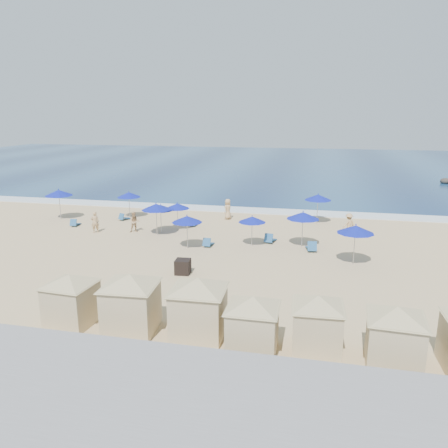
{
  "coord_description": "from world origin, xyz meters",
  "views": [
    {
      "loc": [
        7.26,
        -25.32,
        9.13
      ],
      "look_at": [
        1.0,
        3.0,
        1.77
      ],
      "focal_mm": 35.0,
      "sensor_mm": 36.0,
      "label": 1
    }
  ],
  "objects": [
    {
      "name": "ground",
      "position": [
        0.0,
        0.0,
        0.0
      ],
      "size": [
        160.0,
        160.0,
        0.0
      ],
      "primitive_type": "plane",
      "color": "#CEB282",
      "rests_on": "ground"
    },
    {
      "name": "ocean",
      "position": [
        0.0,
        55.0,
        0.03
      ],
      "size": [
        160.0,
        80.0,
        0.06
      ],
      "primitive_type": "cube",
      "color": "navy",
      "rests_on": "ground"
    },
    {
      "name": "surf_line",
      "position": [
        0.0,
        15.5,
        0.04
      ],
      "size": [
        160.0,
        2.5,
        0.08
      ],
      "primitive_type": "cube",
      "color": "white",
      "rests_on": "ground"
    },
    {
      "name": "seawall",
      "position": [
        0.0,
        -13.5,
        0.65
      ],
      "size": [
        160.0,
        6.1,
        1.22
      ],
      "color": "gray",
      "rests_on": "ground"
    },
    {
      "name": "trash_bin",
      "position": [
        -0.31,
        -2.27,
        0.43
      ],
      "size": [
        0.92,
        0.92,
        0.85
      ],
      "primitive_type": "cube",
      "rotation": [
        0.0,
        0.0,
        0.09
      ],
      "color": "black",
      "rests_on": "ground"
    },
    {
      "name": "cabana_0",
      "position": [
        -3.19,
        -9.35,
        1.47
      ],
      "size": [
        4.09,
        4.09,
        2.57
      ],
      "color": "#CBB58A",
      "rests_on": "ground"
    },
    {
      "name": "cabana_1",
      "position": [
        -0.34,
        -9.36,
        1.64
      ],
      "size": [
        4.54,
        4.54,
        2.86
      ],
      "color": "#CBB58A",
      "rests_on": "ground"
    },
    {
      "name": "cabana_2",
      "position": [
        2.62,
        -9.22,
        1.64
      ],
      "size": [
        4.58,
        4.58,
        2.87
      ],
      "color": "#CBB58A",
      "rests_on": "ground"
    },
    {
      "name": "cabana_3",
      "position": [
        5.01,
        -9.96,
        1.47
      ],
      "size": [
        4.1,
        4.1,
        2.57
      ],
      "color": "#CBB58A",
      "rests_on": "ground"
    },
    {
      "name": "cabana_4",
      "position": [
        7.45,
        -9.26,
        1.46
      ],
      "size": [
        4.06,
        4.06,
        2.55
      ],
      "color": "#CBB58A",
      "rests_on": "ground"
    },
    {
      "name": "cabana_5",
      "position": [
        10.25,
        -9.82,
        1.51
      ],
      "size": [
        4.19,
        4.19,
        2.63
      ],
      "color": "#CBB58A",
      "rests_on": "ground"
    },
    {
      "name": "umbrella_0",
      "position": [
        -15.13,
        8.49,
        2.36
      ],
      "size": [
        2.4,
        2.4,
        2.73
      ],
      "color": "#A5A8AD",
      "rests_on": "ground"
    },
    {
      "name": "umbrella_1",
      "position": [
        -9.35,
        10.36,
        2.09
      ],
      "size": [
        2.12,
        2.12,
        2.41
      ],
      "color": "#A5A8AD",
      "rests_on": "ground"
    },
    {
      "name": "umbrella_2",
      "position": [
        -4.82,
        5.31,
        2.23
      ],
      "size": [
        2.26,
        2.26,
        2.57
      ],
      "color": "#A5A8AD",
      "rests_on": "ground"
    },
    {
      "name": "umbrella_3",
      "position": [
        -3.79,
        7.28,
        1.95
      ],
      "size": [
        1.97,
        1.97,
        2.25
      ],
      "color": "#A5A8AD",
      "rests_on": "ground"
    },
    {
      "name": "umbrella_4",
      "position": [
        -4.76,
        6.1,
        2.02
      ],
      "size": [
        2.04,
        2.04,
        2.33
      ],
      "color": "#A5A8AD",
      "rests_on": "ground"
    },
    {
      "name": "umbrella_5",
      "position": [
        -1.51,
        2.54,
        2.1
      ],
      "size": [
        2.12,
        2.12,
        2.42
      ],
      "color": "#A5A8AD",
      "rests_on": "ground"
    },
    {
      "name": "umbrella_6",
      "position": [
        2.77,
        4.13,
        1.92
      ],
      "size": [
        1.95,
        1.95,
        2.22
      ],
      "color": "#A5A8AD",
      "rests_on": "ground"
    },
    {
      "name": "umbrella_7",
      "position": [
        7.19,
        11.94,
        2.24
      ],
      "size": [
        2.27,
        2.27,
        2.58
      ],
      "color": "#A5A8AD",
      "rests_on": "ground"
    },
    {
      "name": "umbrella_8",
      "position": [
        6.25,
        4.67,
        2.25
      ],
      "size": [
        2.28,
        2.28,
        2.6
      ],
      "color": "#A5A8AD",
      "rests_on": "ground"
    },
    {
      "name": "umbrella_9",
      "position": [
        9.56,
        1.61,
        2.25
      ],
      "size": [
        2.28,
        2.28,
        2.6
      ],
      "color": "#A5A8AD",
      "rests_on": "ground"
    },
    {
      "name": "beach_chair_0",
      "position": [
        -12.54,
        6.48,
        0.23
      ],
      "size": [
        0.7,
        1.27,
        0.67
      ],
      "color": "#265A8D",
      "rests_on": "ground"
    },
    {
      "name": "beach_chair_1",
      "position": [
        -9.45,
        9.33,
        0.23
      ],
      "size": [
        0.93,
        1.31,
        0.66
      ],
      "color": "#265A8D",
      "rests_on": "ground"
    },
    {
      "name": "beach_chair_2",
      "position": [
        -2.87,
        8.63,
        0.21
      ],
      "size": [
        0.52,
        1.14,
        0.62
      ],
      "color": "#265A8D",
      "rests_on": "ground"
    },
    {
      "name": "beach_chair_3",
      "position": [
        -0.23,
        3.33,
        0.24
      ],
      "size": [
        0.6,
        1.27,
        0.69
      ],
      "color": "#265A8D",
      "rests_on": "ground"
    },
    {
      "name": "beach_chair_4",
      "position": [
        3.94,
        5.22,
        0.26
      ],
      "size": [
        0.85,
        1.46,
        0.76
      ],
      "color": "#265A8D",
      "rests_on": "ground"
    },
    {
      "name": "beach_chair_5",
      "position": [
        6.94,
        3.83,
        0.26
      ],
      "size": [
        0.83,
        1.47,
        0.76
      ],
      "color": "#265A8D",
      "rests_on": "ground"
    },
    {
      "name": "beachgoer_0",
      "position": [
        -9.86,
        4.99,
        0.85
      ],
      "size": [
        0.74,
        0.71,
        1.7
      ],
      "primitive_type": "imported",
      "rotation": [
        0.0,
        0.0,
        3.82
      ],
      "color": "tan",
      "rests_on": "ground"
    },
    {
      "name": "beachgoer_1",
      "position": [
        -6.88,
        5.81,
        0.82
      ],
      "size": [
        0.99,
        0.9,
        1.64
      ],
      "primitive_type": "imported",
      "rotation": [
        0.0,
        0.0,
        0.44
      ],
      "color": "tan",
      "rests_on": "ground"
    },
    {
      "name": "beachgoer_2",
      "position": [
        9.63,
        8.71,
        0.84
      ],
      "size": [
        1.23,
        1.18,
        1.68
      ],
      "primitive_type": "imported",
      "rotation": [
        0.0,
        0.0,
        3.85
      ],
      "color": "tan",
      "rests_on": "ground"
    },
    {
      "name": "beachgoer_3",
      "position": [
        -0.57,
        11.65,
        0.91
      ],
      "size": [
        0.85,
        1.04,
        1.82
      ],
      "primitive_type": "imported",
      "rotation": [
        0.0,
        0.0,
        4.37
      ],
      "color": "tan",
      "rests_on": "ground"
    }
  ]
}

